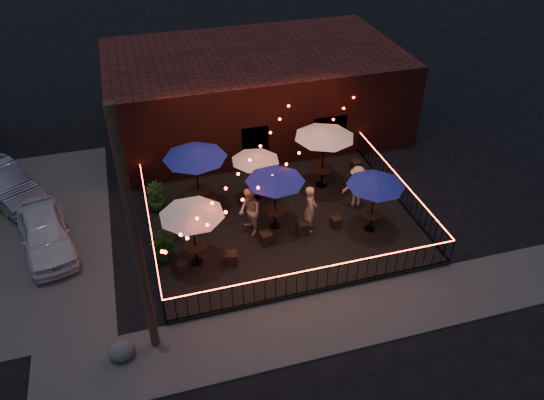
% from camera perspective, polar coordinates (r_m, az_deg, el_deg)
% --- Properties ---
extents(ground, '(110.00, 110.00, 0.00)m').
position_cam_1_polar(ground, '(19.47, 2.76, -6.01)').
color(ground, black).
rests_on(ground, ground).
extents(patio, '(10.00, 8.00, 0.15)m').
position_cam_1_polar(patio, '(20.87, 1.04, -2.33)').
color(patio, black).
rests_on(patio, ground).
extents(sidewalk, '(18.00, 2.50, 0.05)m').
position_cam_1_polar(sidewalk, '(17.33, 6.24, -12.84)').
color(sidewalk, '#464441').
rests_on(sidewalk, ground).
extents(brick_building, '(14.00, 8.00, 4.00)m').
position_cam_1_polar(brick_building, '(26.72, -1.93, 11.61)').
color(brick_building, '#3A150F').
rests_on(brick_building, ground).
extents(utility_pole, '(0.26, 0.26, 8.00)m').
position_cam_1_polar(utility_pole, '(14.25, -14.40, -4.62)').
color(utility_pole, '#3C2918').
rests_on(utility_pole, ground).
extents(fence_front, '(10.00, 0.04, 1.04)m').
position_cam_1_polar(fence_front, '(17.66, 4.89, -8.56)').
color(fence_front, black).
rests_on(fence_front, patio).
extents(fence_left, '(0.04, 8.00, 1.04)m').
position_cam_1_polar(fence_left, '(19.92, -12.86, -3.42)').
color(fence_left, black).
rests_on(fence_left, patio).
extents(fence_right, '(0.04, 8.00, 1.04)m').
position_cam_1_polar(fence_right, '(22.25, 13.47, 1.14)').
color(fence_right, black).
rests_on(fence_right, patio).
extents(festoon_lights, '(10.02, 8.72, 1.32)m').
position_cam_1_polar(festoon_lights, '(18.98, -1.54, 2.40)').
color(festoon_lights, '#FF220B').
rests_on(festoon_lights, ground).
extents(cafe_table_0, '(2.93, 2.93, 2.47)m').
position_cam_1_polar(cafe_table_0, '(17.73, -8.65, -1.25)').
color(cafe_table_0, black).
rests_on(cafe_table_0, patio).
extents(cafe_table_1, '(2.76, 2.76, 2.74)m').
position_cam_1_polar(cafe_table_1, '(20.33, -8.31, 4.93)').
color(cafe_table_1, black).
rests_on(cafe_table_1, patio).
extents(cafe_table_2, '(2.73, 2.73, 2.44)m').
position_cam_1_polar(cafe_table_2, '(19.23, 0.36, 2.41)').
color(cafe_table_2, black).
rests_on(cafe_table_2, patio).
extents(cafe_table_3, '(2.35, 2.35, 2.14)m').
position_cam_1_polar(cafe_table_3, '(20.94, -1.81, 4.57)').
color(cafe_table_3, black).
rests_on(cafe_table_3, patio).
extents(cafe_table_4, '(2.83, 2.83, 2.37)m').
position_cam_1_polar(cafe_table_4, '(19.47, 11.12, 1.89)').
color(cafe_table_4, black).
rests_on(cafe_table_4, patio).
extents(cafe_table_5, '(2.56, 2.56, 2.75)m').
position_cam_1_polar(cafe_table_5, '(21.58, 5.68, 7.13)').
color(cafe_table_5, black).
rests_on(cafe_table_5, patio).
extents(bistro_chair_0, '(0.36, 0.36, 0.41)m').
position_cam_1_polar(bistro_chair_0, '(18.75, -9.58, -7.12)').
color(bistro_chair_0, black).
rests_on(bistro_chair_0, patio).
extents(bistro_chair_1, '(0.50, 0.50, 0.49)m').
position_cam_1_polar(bistro_chair_1, '(18.81, -4.39, -6.27)').
color(bistro_chair_1, black).
rests_on(bistro_chair_1, patio).
extents(bistro_chair_2, '(0.47, 0.47, 0.51)m').
position_cam_1_polar(bistro_chair_2, '(21.58, -9.94, -0.39)').
color(bistro_chair_2, black).
rests_on(bistro_chair_2, patio).
extents(bistro_chair_3, '(0.41, 0.41, 0.48)m').
position_cam_1_polar(bistro_chair_3, '(21.36, -6.51, -0.53)').
color(bistro_chair_3, black).
rests_on(bistro_chair_3, patio).
extents(bistro_chair_4, '(0.46, 0.46, 0.49)m').
position_cam_1_polar(bistro_chair_4, '(19.58, -0.64, -4.15)').
color(bistro_chair_4, black).
rests_on(bistro_chair_4, patio).
extents(bistro_chair_5, '(0.51, 0.51, 0.51)m').
position_cam_1_polar(bistro_chair_5, '(20.08, 3.40, -2.99)').
color(bistro_chair_5, black).
rests_on(bistro_chair_5, patio).
extents(bistro_chair_6, '(0.42, 0.42, 0.43)m').
position_cam_1_polar(bistro_chair_6, '(22.42, -1.04, 1.64)').
color(bistro_chair_6, black).
rests_on(bistro_chair_6, patio).
extents(bistro_chair_7, '(0.57, 0.57, 0.52)m').
position_cam_1_polar(bistro_chair_7, '(22.32, 1.10, 1.59)').
color(bistro_chair_7, black).
rests_on(bistro_chair_7, patio).
extents(bistro_chair_8, '(0.38, 0.38, 0.42)m').
position_cam_1_polar(bistro_chair_8, '(20.53, 6.89, -2.39)').
color(bistro_chair_8, black).
rests_on(bistro_chair_8, patio).
extents(bistro_chair_9, '(0.51, 0.51, 0.50)m').
position_cam_1_polar(bistro_chair_9, '(21.12, 10.71, -1.43)').
color(bistro_chair_9, black).
rests_on(bistro_chair_9, patio).
extents(bistro_chair_10, '(0.56, 0.56, 0.52)m').
position_cam_1_polar(bistro_chair_10, '(23.01, 5.60, 2.57)').
color(bistro_chair_10, black).
rests_on(bistro_chair_10, patio).
extents(bistro_chair_11, '(0.44, 0.44, 0.48)m').
position_cam_1_polar(bistro_chair_11, '(23.91, 8.99, 3.63)').
color(bistro_chair_11, black).
rests_on(bistro_chair_11, patio).
extents(patron_a, '(0.65, 0.81, 1.93)m').
position_cam_1_polar(patron_a, '(19.87, 4.14, -0.92)').
color(patron_a, '#D8AC91').
rests_on(patron_a, patio).
extents(patron_b, '(0.87, 1.05, 1.95)m').
position_cam_1_polar(patron_b, '(19.65, -2.40, -1.28)').
color(patron_b, tan).
rests_on(patron_b, patio).
extents(patron_c, '(1.26, 0.87, 1.79)m').
position_cam_1_polar(patron_c, '(21.41, 9.13, 1.47)').
color(patron_c, tan).
rests_on(patron_c, patio).
extents(potted_shrub_a, '(1.36, 1.23, 1.31)m').
position_cam_1_polar(potted_shrub_a, '(19.12, -11.46, -4.57)').
color(potted_shrub_a, '#19340F').
rests_on(potted_shrub_a, patio).
extents(potted_shrub_b, '(0.85, 0.78, 1.25)m').
position_cam_1_polar(potted_shrub_b, '(20.95, -9.01, -0.26)').
color(potted_shrub_b, '#173D0C').
rests_on(potted_shrub_b, patio).
extents(potted_shrub_c, '(0.79, 0.79, 1.25)m').
position_cam_1_polar(potted_shrub_c, '(21.52, -12.39, 0.36)').
color(potted_shrub_c, '#13380D').
rests_on(potted_shrub_c, patio).
extents(cooler, '(0.65, 0.53, 0.76)m').
position_cam_1_polar(cooler, '(19.98, -9.05, -3.21)').
color(cooler, blue).
rests_on(cooler, patio).
extents(boulder, '(1.04, 0.97, 0.65)m').
position_cam_1_polar(boulder, '(16.72, -15.87, -15.32)').
color(boulder, '#3F3F3A').
rests_on(boulder, ground).
extents(car_white, '(2.56, 4.47, 1.43)m').
position_cam_1_polar(car_white, '(20.99, -23.21, -3.31)').
color(car_white, silver).
rests_on(car_white, ground).
extents(car_silver, '(3.71, 4.53, 1.45)m').
position_cam_1_polar(car_silver, '(24.53, -26.91, 1.61)').
color(car_silver, gray).
rests_on(car_silver, ground).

